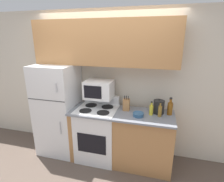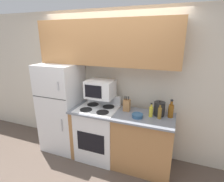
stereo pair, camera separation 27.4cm
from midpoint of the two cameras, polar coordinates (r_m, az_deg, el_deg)
name	(u,v)px [view 1 (the left image)]	position (r m, az deg, el deg)	size (l,w,h in m)	color
ground_plane	(97,167)	(3.22, -7.67, -23.49)	(12.00, 12.00, 0.00)	brown
wall_back	(108,84)	(3.19, -3.90, 2.34)	(8.00, 0.05, 2.55)	beige
lower_cabinets	(121,137)	(3.07, 0.30, -14.78)	(1.67, 0.61, 0.93)	#B27A47
refrigerator	(59,109)	(3.40, -19.31, -5.76)	(0.69, 0.68, 1.65)	white
upper_cabinets	(104,43)	(2.91, -5.48, 15.37)	(2.37, 0.34, 0.71)	#B27A47
stove	(98,133)	(3.17, -7.30, -13.43)	(0.67, 0.60, 1.10)	white
microwave	(99,89)	(2.94, -6.95, 0.50)	(0.46, 0.36, 0.30)	white
knife_block	(126,105)	(2.87, 2.00, -4.50)	(0.11, 0.09, 0.25)	#B27A47
bowl	(138,114)	(2.70, 5.72, -7.66)	(0.17, 0.17, 0.06)	#335B84
bottle_vinegar	(160,111)	(2.72, 12.62, -6.37)	(0.06, 0.06, 0.24)	olive
bottle_cooking_spray	(151,110)	(2.75, 9.92, -6.07)	(0.06, 0.06, 0.22)	gold
bottle_whiskey	(170,108)	(2.82, 15.80, -5.41)	(0.08, 0.08, 0.28)	brown
kettle	(159,107)	(2.83, 12.35, -5.10)	(0.17, 0.17, 0.24)	black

